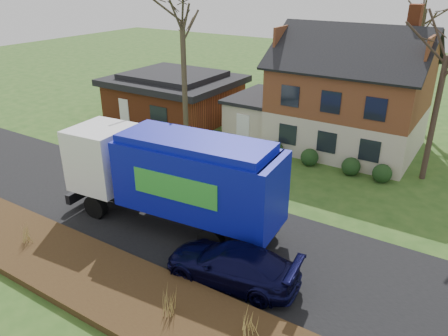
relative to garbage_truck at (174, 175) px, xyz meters
The scene contains 12 objects.
ground 2.97m from the garbage_truck, 14.70° to the left, with size 120.00×120.00×0.00m, color #284C19.
road 2.96m from the garbage_truck, 14.70° to the left, with size 80.00×7.00×0.02m, color black.
mulch_verge 5.69m from the garbage_truck, 74.94° to the right, with size 80.00×3.50×0.30m, color #311D10.
main_house 14.60m from the garbage_truck, 78.81° to the left, with size 12.95×8.95×9.26m.
ranch_house 17.11m from the garbage_truck, 128.63° to the left, with size 9.80×8.20×3.70m.
garbage_truck is the anchor object (origin of this frame).
silver_sedan 4.53m from the garbage_truck, 101.58° to the left, with size 1.77×5.08×1.68m, color #9DA0A5.
navy_wagon 5.18m from the garbage_truck, 25.87° to the right, with size 2.15×5.28×1.53m, color black.
tree_front_west 11.98m from the garbage_truck, 124.27° to the left, with size 3.85×3.85×11.45m.
grass_clump_west 6.77m from the garbage_truck, 130.19° to the right, with size 0.36×0.30×0.97m.
grass_clump_mid 6.47m from the garbage_truck, 53.29° to the right, with size 0.37×0.31×1.04m.
grass_clump_east 8.01m from the garbage_truck, 34.02° to the right, with size 0.39×0.32×0.97m.
Camera 1 is at (10.14, -14.14, 10.94)m, focal length 35.00 mm.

